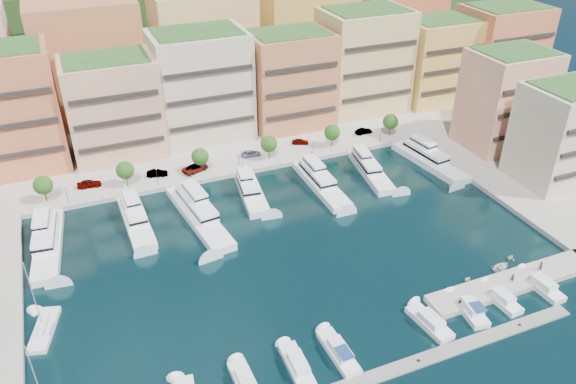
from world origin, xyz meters
name	(u,v)px	position (x,y,z in m)	size (l,w,h in m)	color
ground	(295,252)	(0.00, 0.00, 0.00)	(400.00, 400.00, 0.00)	black
north_quay	(203,121)	(0.00, 62.00, 0.00)	(220.00, 64.00, 2.00)	#9E998E
hillside	(165,67)	(0.00, 110.00, 0.00)	(240.00, 40.00, 58.00)	black
south_pontoon	(362,382)	(-3.00, -30.00, 0.00)	(72.00, 2.20, 0.35)	gray
finger_pier	(513,284)	(30.00, -22.00, 0.00)	(32.00, 5.00, 2.00)	#9E998E
apartment_1	(9,110)	(-44.00, 51.99, 14.31)	(20.00, 16.50, 26.80)	#DB7649
apartment_2	(113,107)	(-23.00, 49.99, 12.31)	(20.00, 15.50, 22.80)	#F3B487
apartment_3	(201,85)	(-2.00, 51.99, 13.81)	(22.00, 16.50, 25.80)	beige
apartment_4	(290,80)	(20.00, 49.99, 12.81)	(20.00, 15.50, 23.80)	#BC6946
apartment_5	(363,61)	(42.00, 51.99, 14.31)	(22.00, 16.50, 26.80)	#DBBA74
apartment_6	(436,60)	(64.00, 49.99, 12.31)	(20.00, 15.50, 22.80)	#DDAF51
apartment_7	(500,50)	(84.00, 47.99, 13.31)	(22.00, 16.50, 24.80)	#DB7649
apartment_east_a	(506,99)	(62.00, 19.99, 12.31)	(18.00, 14.50, 22.80)	#F3B487
apartment_east_b	(565,133)	(62.00, 1.99, 11.31)	(18.00, 14.50, 20.80)	beige
backblock_1	(90,61)	(-25.00, 74.00, 16.00)	(26.00, 18.00, 30.00)	#BC6946
backblock_2	(204,48)	(5.00, 74.00, 16.00)	(26.00, 18.00, 30.00)	#DBBA74
backblock_3	(305,36)	(35.00, 74.00, 16.00)	(26.00, 18.00, 30.00)	#DDAF51
backblock_4	(394,25)	(65.00, 74.00, 16.00)	(26.00, 18.00, 30.00)	#DB7649
tree_0	(43,185)	(-40.00, 33.50, 4.74)	(3.80, 3.80, 5.65)	#473323
tree_1	(125,170)	(-24.00, 33.50, 4.74)	(3.80, 3.80, 5.65)	#473323
tree_2	(200,157)	(-8.00, 33.50, 4.74)	(3.80, 3.80, 5.65)	#473323
tree_3	(269,144)	(8.00, 33.50, 4.74)	(3.80, 3.80, 5.65)	#473323
tree_4	(332,132)	(24.00, 33.50, 4.74)	(3.80, 3.80, 5.65)	#473323
tree_5	(391,122)	(40.00, 33.50, 4.74)	(3.80, 3.80, 5.65)	#473323
lamppost_0	(66,191)	(-36.00, 31.20, 3.83)	(0.30, 0.30, 4.20)	black
lamppost_1	(157,174)	(-18.00, 31.20, 3.83)	(0.30, 0.30, 4.20)	black
lamppost_2	(239,158)	(0.00, 31.20, 3.83)	(0.30, 0.30, 4.20)	black
lamppost_3	(313,144)	(18.00, 31.20, 3.83)	(0.30, 0.30, 4.20)	black
lamppost_4	(381,131)	(36.00, 31.20, 3.83)	(0.30, 0.30, 4.20)	black
yacht_0	(48,240)	(-40.51, 18.99, 1.21)	(6.67, 22.20, 7.30)	white
yacht_1	(135,218)	(-24.62, 20.29, 1.09)	(4.66, 19.00, 7.30)	white
yacht_2	(197,212)	(-13.09, 17.60, 1.21)	(7.76, 25.27, 7.30)	white
yacht_3	(250,190)	(-0.81, 21.40, 1.21)	(6.31, 16.99, 7.30)	white
yacht_4	(320,182)	(14.12, 19.32, 1.09)	(4.62, 21.04, 7.30)	white
yacht_5	(369,168)	(26.82, 20.32, 1.21)	(6.86, 19.34, 7.30)	white
yacht_6	(427,159)	(41.41, 19.17, 1.21)	(7.30, 21.87, 7.30)	white
cruiser_2	(246,383)	(-17.66, -24.59, 0.55)	(2.76, 7.88, 2.55)	white
cruiser_3	(297,366)	(-10.13, -24.59, 0.55)	(2.85, 8.49, 2.55)	white
cruiser_4	(339,353)	(-3.72, -24.62, 0.57)	(2.80, 9.18, 2.66)	white
cruiser_6	(430,323)	(11.64, -24.59, 0.55)	(3.71, 8.42, 2.55)	white
cruiser_7	(470,309)	(19.04, -24.60, 0.57)	(3.74, 8.16, 2.66)	white
cruiser_8	(501,299)	(25.13, -24.58, 0.55)	(2.97, 7.55, 2.55)	white
cruiser_9	(541,286)	(33.39, -24.59, 0.55)	(2.86, 8.42, 2.55)	white
sailboat_1	(45,330)	(-42.10, -3.65, 0.31)	(5.27, 9.58, 13.20)	white
tender_2	(501,267)	(30.92, -17.96, 0.37)	(2.57, 3.59, 0.74)	white
tender_1	(468,279)	(23.60, -18.30, 0.37)	(1.22, 1.41, 0.75)	beige
tender_3	(510,257)	(34.18, -16.52, 0.43)	(1.42, 1.65, 0.87)	beige
car_0	(89,184)	(-31.47, 36.14, 1.82)	(1.95, 4.84, 1.65)	gray
car_1	(157,173)	(-17.35, 35.26, 1.74)	(1.56, 4.48, 1.48)	gray
car_2	(195,168)	(-9.13, 34.23, 1.83)	(2.77, 6.00, 1.67)	gray
car_3	(251,153)	(4.61, 36.35, 1.68)	(1.89, 4.66, 1.35)	gray
car_4	(300,141)	(17.65, 37.71, 1.69)	(1.62, 4.02, 1.37)	gray
car_5	(364,131)	(34.60, 36.88, 1.71)	(1.51, 4.33, 1.43)	gray
person_0	(513,278)	(29.17, -22.26, 1.82)	(0.60, 0.39, 1.64)	#292952
person_1	(540,266)	(35.67, -21.60, 1.85)	(0.82, 0.64, 1.69)	#48372B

